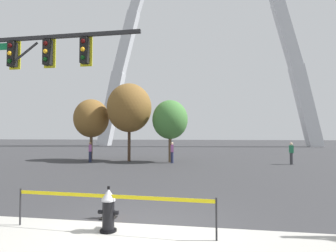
% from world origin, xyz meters
% --- Properties ---
extents(ground_plane, '(240.00, 240.00, 0.00)m').
position_xyz_m(ground_plane, '(0.00, 0.00, 0.00)').
color(ground_plane, '#333335').
extents(fire_hydrant, '(0.46, 0.48, 0.99)m').
position_xyz_m(fire_hydrant, '(-0.64, -0.40, 0.47)').
color(fire_hydrant, black).
rests_on(fire_hydrant, ground).
extents(caution_tape_barrier, '(4.57, 0.25, 0.86)m').
position_xyz_m(caution_tape_barrier, '(-0.57, -0.45, 0.58)').
color(caution_tape_barrier, '#232326').
rests_on(caution_tape_barrier, ground).
extents(traffic_cone_by_hydrant, '(0.36, 0.36, 0.73)m').
position_xyz_m(traffic_cone_by_hydrant, '(-0.99, 0.49, 0.36)').
color(traffic_cone_by_hydrant, black).
rests_on(traffic_cone_by_hydrant, ground).
extents(traffic_signal_gantry, '(6.42, 0.44, 6.00)m').
position_xyz_m(traffic_signal_gantry, '(-5.18, 2.54, 4.27)').
color(traffic_signal_gantry, '#232326').
rests_on(traffic_signal_gantry, ground).
extents(monument_arch, '(43.05, 2.34, 53.10)m').
position_xyz_m(monument_arch, '(0.00, 46.54, 22.89)').
color(monument_arch, silver).
rests_on(monument_arch, ground).
extents(tree_far_left, '(2.97, 2.97, 5.21)m').
position_xyz_m(tree_far_left, '(-8.56, 15.52, 3.56)').
color(tree_far_left, brown).
rests_on(tree_far_left, ground).
extents(tree_left_mid, '(3.64, 3.64, 6.36)m').
position_xyz_m(tree_left_mid, '(-5.03, 15.03, 4.35)').
color(tree_left_mid, '#473323').
rests_on(tree_left_mid, ground).
extents(tree_center_left, '(2.80, 2.80, 4.89)m').
position_xyz_m(tree_center_left, '(-1.61, 14.78, 3.34)').
color(tree_center_left, brown).
rests_on(tree_center_left, ground).
extents(pedestrian_walking_left, '(0.27, 0.38, 1.59)m').
position_xyz_m(pedestrian_walking_left, '(-1.36, 14.16, 0.82)').
color(pedestrian_walking_left, '#232847').
rests_on(pedestrian_walking_left, ground).
extents(pedestrian_standing_center, '(0.30, 0.39, 1.59)m').
position_xyz_m(pedestrian_standing_center, '(-7.82, 13.79, 0.82)').
color(pedestrian_standing_center, '#232847').
rests_on(pedestrian_standing_center, ground).
extents(pedestrian_walking_right, '(0.24, 0.36, 1.59)m').
position_xyz_m(pedestrian_walking_right, '(7.31, 14.55, 0.82)').
color(pedestrian_walking_right, '#38383D').
rests_on(pedestrian_walking_right, ground).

